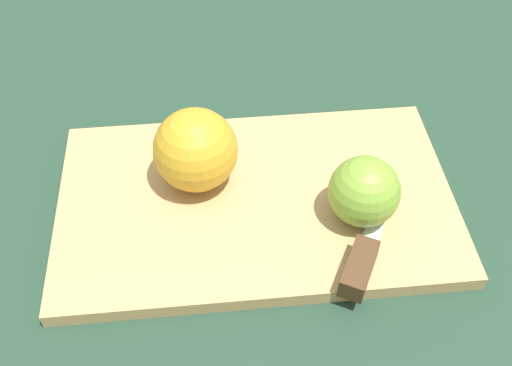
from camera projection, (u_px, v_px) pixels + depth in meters
The scene contains 5 objects.
ground_plane at pixel (256, 206), 0.62m from camera, with size 4.00×4.00×0.00m, color #1E3828.
cutting_board at pixel (256, 201), 0.61m from camera, with size 0.43×0.30×0.02m.
apple_half_left at pixel (196, 150), 0.59m from camera, with size 0.08×0.08×0.08m.
apple_half_right at pixel (364, 191), 0.56m from camera, with size 0.07×0.07×0.07m.
knife at pixel (361, 262), 0.54m from camera, with size 0.09×0.12×0.02m.
Camera 1 is at (-0.10, -0.38, 0.48)m, focal length 42.00 mm.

